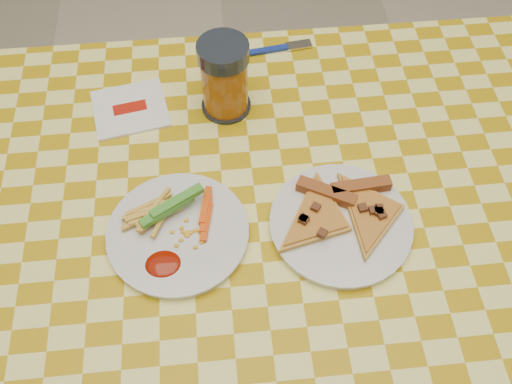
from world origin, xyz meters
The scene contains 9 objects.
ground centered at (0.00, 0.00, 0.00)m, with size 8.00×8.00×0.00m, color beige.
table centered at (0.00, 0.00, 0.68)m, with size 1.28×0.88×0.76m.
plate_left centered at (-0.12, -0.01, 0.76)m, with size 0.21×0.21×0.01m, color silver.
plate_right centered at (0.13, -0.02, 0.76)m, with size 0.22×0.22×0.01m, color silver.
fries_veggies centered at (-0.13, 0.00, 0.78)m, with size 0.16×0.15×0.04m.
pizza_slices centered at (0.13, -0.01, 0.78)m, with size 0.24×0.22×0.02m.
drink_glass centered at (-0.03, 0.25, 0.83)m, with size 0.09×0.09×0.14m.
napkin centered at (-0.20, 0.26, 0.76)m, with size 0.15×0.14×0.01m.
fork centered at (0.07, 0.38, 0.76)m, with size 0.16×0.04×0.01m.
Camera 1 is at (-0.05, -0.46, 1.52)m, focal length 40.00 mm.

